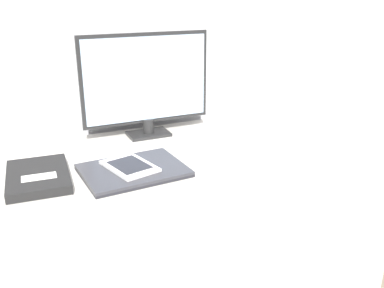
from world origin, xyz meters
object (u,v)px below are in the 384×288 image
at_px(laptop, 133,170).
at_px(ereader, 130,166).
at_px(keyboard, 243,147).
at_px(notebook, 38,176).
at_px(monitor, 146,83).

xyz_separation_m(laptop, ereader, (-0.01, 0.01, 0.01)).
xyz_separation_m(keyboard, notebook, (-0.73, 0.02, 0.01)).
bearing_deg(notebook, laptop, -13.03).
relative_size(monitor, notebook, 1.83).
bearing_deg(ereader, monitor, 61.63).
xyz_separation_m(laptop, notebook, (-0.29, 0.07, 0.01)).
bearing_deg(ereader, laptop, -43.51).
bearing_deg(monitor, keyboard, -47.56).
bearing_deg(keyboard, ereader, -175.71).
height_order(monitor, keyboard, monitor).
height_order(monitor, ereader, monitor).
bearing_deg(ereader, notebook, 168.32).
height_order(keyboard, laptop, laptop).
distance_m(ereader, notebook, 0.29).
xyz_separation_m(monitor, keyboard, (0.27, -0.30, -0.21)).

